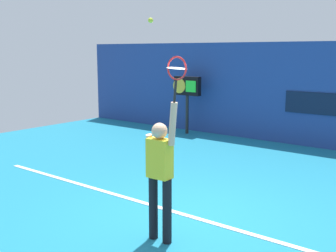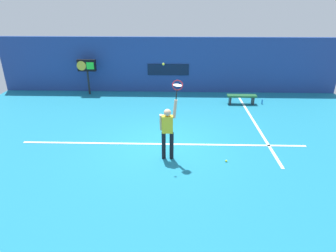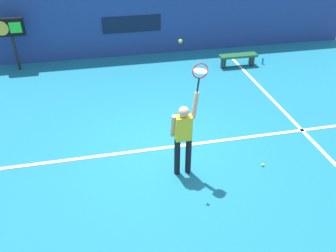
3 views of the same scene
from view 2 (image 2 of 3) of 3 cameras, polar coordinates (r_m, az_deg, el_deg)
The scene contains 12 objects.
ground_plane at distance 10.26m, azimuth -0.99°, elevation -3.64°, with size 18.00×18.00×0.00m, color teal.
back_wall at distance 15.83m, azimuth 0.05°, elevation 11.89°, with size 18.00×0.20×2.91m, color navy.
sponsor_banner_center at distance 15.76m, azimuth 0.03°, elevation 11.01°, with size 2.20×0.03×0.60m, color #0C1933.
court_baseline at distance 10.27m, azimuth -0.98°, elevation -3.58°, with size 10.00×0.10×0.01m, color white.
court_sideline at distance 12.49m, azimuth 16.70°, elevation 0.54°, with size 0.10×7.00×0.01m, color white.
tennis_player at distance 8.96m, azimuth -0.09°, elevation -0.73°, with size 0.54×0.31×1.99m.
tennis_racket at distance 8.47m, azimuth 1.85°, elevation 7.79°, with size 0.34×0.27×0.62m.
tennis_ball at distance 8.28m, azimuth -0.92°, elevation 12.06°, with size 0.07×0.07×0.07m, color #CCE033.
scoreboard_clock at distance 15.88m, azimuth -15.67°, elevation 11.06°, with size 0.96×0.20×1.85m.
court_bench at distance 14.54m, azimuth 14.27°, elevation 5.50°, with size 1.40×0.36×0.45m.
water_bottle at distance 14.86m, azimuth 18.00°, elevation 4.56°, with size 0.07×0.07×0.24m, color #338CD8.
spare_ball at distance 9.39m, azimuth 11.37°, elevation -6.74°, with size 0.07×0.07×0.07m, color #CCE033.
Camera 2 is at (0.45, -9.09, 4.74)m, focal length 31.03 mm.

